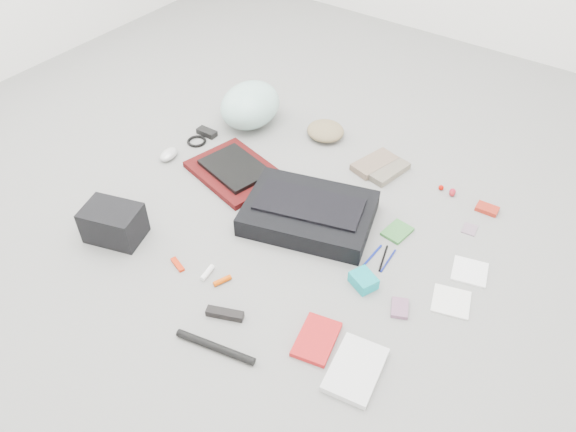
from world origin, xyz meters
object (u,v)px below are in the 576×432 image
Objects in this scene: laptop at (235,168)px; accordion_wallet at (363,280)px; bike_helmet at (250,105)px; book_red at (317,339)px; camera_bag at (114,223)px; messenger_bag at (309,213)px.

laptop is 0.83m from accordion_wallet.
bike_helmet is 3.67× the size of accordion_wallet.
book_red is (1.00, -0.91, -0.09)m from bike_helmet.
camera_bag is (0.07, -0.96, -0.03)m from bike_helmet.
messenger_bag is 0.59m from book_red.
laptop is 0.60m from camera_bag.
messenger_bag is 0.39m from accordion_wallet.
messenger_bag reaches higher than accordion_wallet.
messenger_bag is 0.78m from bike_helmet.
accordion_wallet is at bearing -2.27° from laptop.
accordion_wallet is at bearing -39.41° from bike_helmet.
messenger_bag reaches higher than laptop.
bike_helmet is at bearing 129.29° from messenger_bag.
messenger_bag is 1.76× the size of laptop.
accordion_wallet is at bearing 76.64° from book_red.
bike_helmet reaches higher than camera_bag.
laptop is 0.96m from book_red.
bike_helmet reaches higher than book_red.
bike_helmet is 1.35m from book_red.
camera_bag is 2.35× the size of accordion_wallet.
accordion_wallet is at bearing 3.32° from camera_bag.
accordion_wallet is (1.00, -0.60, -0.08)m from bike_helmet.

